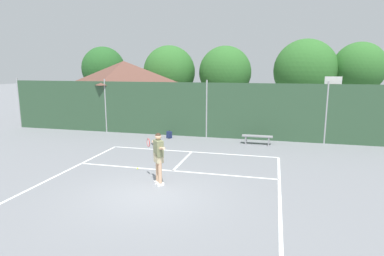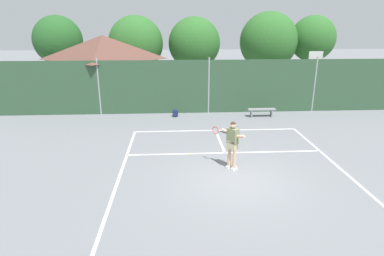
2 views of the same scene
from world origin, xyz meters
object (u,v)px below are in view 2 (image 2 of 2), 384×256
at_px(backpack_navy, 175,113).
at_px(courtside_bench, 262,111).
at_px(basketball_hoop, 314,71).
at_px(tennis_ball, 191,154).
at_px(tennis_player, 232,141).

distance_m(backpack_navy, courtside_bench, 5.05).
distance_m(basketball_hoop, backpack_navy, 9.43).
relative_size(basketball_hoop, tennis_ball, 53.79).
xyz_separation_m(tennis_player, tennis_ball, (-1.43, 1.42, -1.08)).
relative_size(tennis_player, backpack_navy, 4.01).
height_order(basketball_hoop, courtside_bench, basketball_hoop).
distance_m(tennis_player, tennis_ball, 2.29).
xyz_separation_m(basketball_hoop, backpack_navy, (-8.95, -2.08, -2.12)).
relative_size(basketball_hoop, tennis_player, 1.91).
relative_size(tennis_ball, backpack_navy, 0.14).
relative_size(tennis_ball, courtside_bench, 0.04).
height_order(tennis_ball, courtside_bench, courtside_bench).
height_order(basketball_hoop, backpack_navy, basketball_hoop).
bearing_deg(backpack_navy, basketball_hoop, 13.08).
bearing_deg(courtside_bench, tennis_ball, -128.68).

